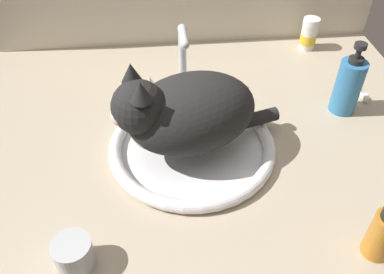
# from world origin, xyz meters

# --- Properties ---
(countertop) EXTENTS (1.16, 0.83, 0.03)m
(countertop) POSITION_xyz_m (0.00, 0.00, 0.01)
(countertop) COLOR #B7A88E
(countertop) RESTS_ON ground
(sink_basin) EXTENTS (0.37, 0.37, 0.03)m
(sink_basin) POSITION_xyz_m (-0.03, -0.07, 0.04)
(sink_basin) COLOR white
(sink_basin) RESTS_ON countertop
(faucet) EXTENTS (0.20, 0.11, 0.19)m
(faucet) POSITION_xyz_m (-0.03, 0.15, 0.10)
(faucet) COLOR silver
(faucet) RESTS_ON countertop
(cat) EXTENTS (0.37, 0.26, 0.20)m
(cat) POSITION_xyz_m (-0.05, -0.08, 0.14)
(cat) COLOR black
(cat) RESTS_ON sink_basin
(pill_bottle) EXTENTS (0.05, 0.05, 0.10)m
(pill_bottle) POSITION_xyz_m (0.37, 0.35, 0.07)
(pill_bottle) COLOR white
(pill_bottle) RESTS_ON countertop
(amber_bottle) EXTENTS (0.05, 0.05, 0.11)m
(amber_bottle) POSITION_xyz_m (0.26, -0.36, 0.08)
(amber_bottle) COLOR #C67A23
(amber_bottle) RESTS_ON countertop
(soap_pump_bottle) EXTENTS (0.06, 0.06, 0.19)m
(soap_pump_bottle) POSITION_xyz_m (0.36, 0.04, 0.10)
(soap_pump_bottle) COLOR teal
(soap_pump_bottle) RESTS_ON countertop
(metal_jar) EXTENTS (0.07, 0.07, 0.06)m
(metal_jar) POSITION_xyz_m (-0.26, -0.33, 0.06)
(metal_jar) COLOR #B2B5BA
(metal_jar) RESTS_ON countertop
(toothbrush) EXTENTS (0.02, 0.18, 0.02)m
(toothbrush) POSITION_xyz_m (0.44, 0.14, 0.04)
(toothbrush) COLOR silver
(toothbrush) RESTS_ON countertop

